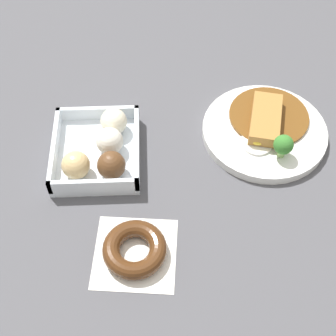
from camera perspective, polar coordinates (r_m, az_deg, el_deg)
ground_plane at (r=0.95m, az=1.50°, el=2.47°), size 1.60×1.60×0.00m
curry_plate at (r=0.98m, az=11.34°, el=4.47°), size 0.24×0.24×0.07m
donut_box at (r=0.92m, az=-7.99°, el=2.12°), size 0.18×0.16×0.06m
chocolate_ring_donut at (r=0.81m, az=-3.92°, el=-9.51°), size 0.15×0.15×0.03m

